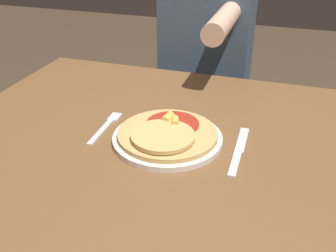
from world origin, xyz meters
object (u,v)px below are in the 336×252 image
plate (168,138)px  pizza (167,133)px  dining_table (180,174)px  fork (106,126)px  person_diner (207,55)px  knife (239,151)px

plate → pizza: size_ratio=1.10×
dining_table → fork: (-0.21, 0.02, 0.10)m
plate → fork: (-0.18, 0.02, -0.00)m
plate → fork: size_ratio=1.55×
plate → fork: plate is taller
dining_table → fork: bearing=174.5°
dining_table → person_diner: size_ratio=1.01×
dining_table → pizza: bearing=-178.6°
plate → pizza: pizza is taller
dining_table → person_diner: 0.70m
dining_table → pizza: 0.12m
pizza → dining_table: bearing=1.4°
plate → person_diner: size_ratio=0.22×
plate → pizza: bearing=-92.9°
knife → person_diner: 0.72m
plate → pizza: 0.02m
knife → person_diner: person_diner is taller
pizza → plate: bearing=87.1°
pizza → person_diner: 0.69m
plate → knife: size_ratio=1.24×
pizza → knife: (0.18, 0.00, -0.02)m
dining_table → knife: 0.17m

